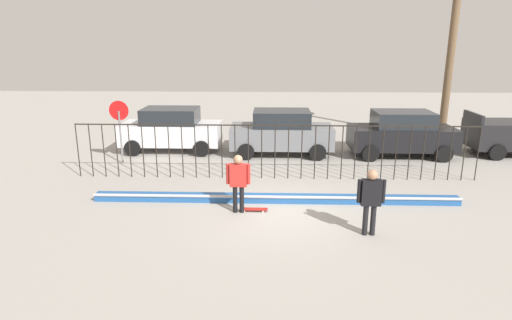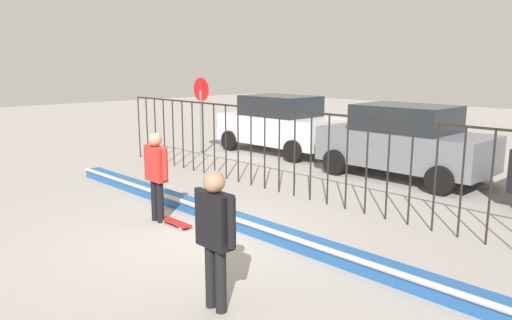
# 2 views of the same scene
# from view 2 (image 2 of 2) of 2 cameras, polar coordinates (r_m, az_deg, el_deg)

# --- Properties ---
(ground_plane) EXTENTS (60.00, 60.00, 0.00)m
(ground_plane) POSITION_cam_2_polar(r_m,az_deg,el_deg) (8.69, -7.21, -8.57)
(ground_plane) COLOR #9E9991
(bowl_coping_ledge) EXTENTS (11.00, 0.40, 0.27)m
(bowl_coping_ledge) POSITION_cam_2_polar(r_m,az_deg,el_deg) (9.12, -3.23, -6.75)
(bowl_coping_ledge) COLOR #235699
(bowl_coping_ledge) RESTS_ON ground
(perimeter_fence) EXTENTS (14.04, 0.04, 1.93)m
(perimeter_fence) POSITION_cam_2_polar(r_m,az_deg,el_deg) (10.51, 6.44, 1.52)
(perimeter_fence) COLOR black
(perimeter_fence) RESTS_ON ground
(skateboarder) EXTENTS (0.68, 0.26, 1.69)m
(skateboarder) POSITION_cam_2_polar(r_m,az_deg,el_deg) (9.22, -11.57, -1.02)
(skateboarder) COLOR black
(skateboarder) RESTS_ON ground
(skateboard) EXTENTS (0.80, 0.20, 0.07)m
(skateboard) POSITION_cam_2_polar(r_m,az_deg,el_deg) (9.17, -9.41, -7.18)
(skateboard) COLOR #A51E19
(skateboard) RESTS_ON ground
(camera_operator) EXTENTS (0.69, 0.26, 1.71)m
(camera_operator) POSITION_cam_2_polar(r_m,az_deg,el_deg) (5.79, -4.82, -7.89)
(camera_operator) COLOR black
(camera_operator) RESTS_ON ground
(parked_car_white) EXTENTS (4.30, 2.12, 1.90)m
(parked_car_white) POSITION_cam_2_polar(r_m,az_deg,el_deg) (16.36, 2.80, 4.26)
(parked_car_white) COLOR silver
(parked_car_white) RESTS_ON ground
(parked_car_gray) EXTENTS (4.30, 2.12, 1.90)m
(parked_car_gray) POSITION_cam_2_polar(r_m,az_deg,el_deg) (13.15, 16.89, 2.13)
(parked_car_gray) COLOR slate
(parked_car_gray) RESTS_ON ground
(stop_sign) EXTENTS (0.76, 0.07, 2.50)m
(stop_sign) POSITION_cam_2_polar(r_m,az_deg,el_deg) (15.99, -6.41, 6.37)
(stop_sign) COLOR slate
(stop_sign) RESTS_ON ground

